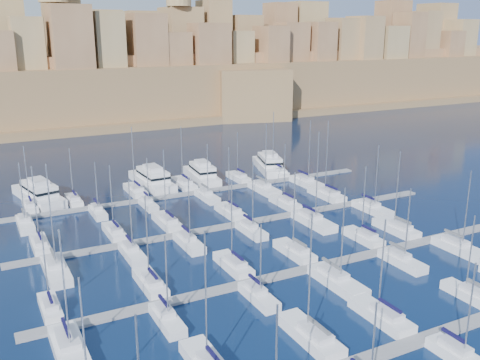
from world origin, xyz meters
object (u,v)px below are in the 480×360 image
motor_yacht_a (39,193)px  motor_yacht_b (152,179)px  motor_yacht_c (202,174)px  motor_yacht_d (269,164)px  sailboat_4 (468,294)px  sailboat_2 (311,335)px

motor_yacht_a → motor_yacht_b: same height
motor_yacht_c → motor_yacht_d: bearing=2.0°
sailboat_4 → motor_yacht_d: (10.57, 71.06, 1.01)m
sailboat_4 → motor_yacht_c: sailboat_4 is taller
motor_yacht_a → motor_yacht_b: 24.93m
motor_yacht_c → motor_yacht_d: (19.11, 0.68, 0.00)m
motor_yacht_c → motor_yacht_b: bearing=175.2°
motor_yacht_d → sailboat_4: bearing=-98.5°
sailboat_2 → motor_yacht_a: (-20.76, 70.20, 0.96)m
motor_yacht_d → sailboat_2: bearing=-116.9°
sailboat_4 → motor_yacht_d: 71.85m
sailboat_2 → motor_yacht_a: 73.21m
sailboat_2 → motor_yacht_d: sailboat_2 is taller
sailboat_2 → motor_yacht_c: sailboat_2 is taller
motor_yacht_c → motor_yacht_a: bearing=178.3°
motor_yacht_b → motor_yacht_c: same height
motor_yacht_a → motor_yacht_c: (37.00, -1.10, 0.00)m
motor_yacht_b → motor_yacht_d: 31.18m
motor_yacht_a → motor_yacht_d: same height
sailboat_2 → motor_yacht_c: size_ratio=0.98×
motor_yacht_c → motor_yacht_d: same height
sailboat_4 → motor_yacht_d: bearing=81.5°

